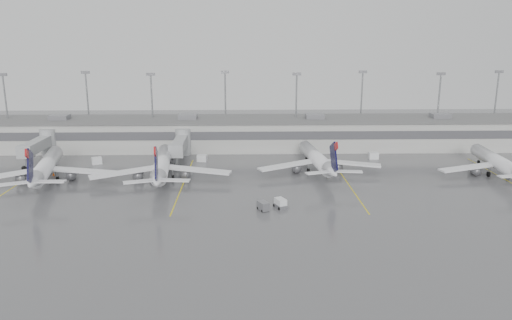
{
  "coord_description": "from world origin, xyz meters",
  "views": [
    {
      "loc": [
        -4.38,
        -78.08,
        30.79
      ],
      "look_at": [
        -2.04,
        24.0,
        5.0
      ],
      "focal_mm": 35.0,
      "sensor_mm": 36.0,
      "label": 1
    }
  ],
  "objects_px": {
    "jet_far_left": "(45,167)",
    "jet_mid_right": "(318,159)",
    "baggage_tug": "(280,204)",
    "jet_mid_left": "(162,165)",
    "jet_far_right": "(499,162)"
  },
  "relations": [
    {
      "from": "jet_mid_left",
      "to": "jet_far_right",
      "type": "bearing_deg",
      "value": -4.54
    },
    {
      "from": "jet_mid_left",
      "to": "jet_far_right",
      "type": "height_order",
      "value": "jet_mid_left"
    },
    {
      "from": "jet_far_left",
      "to": "jet_far_right",
      "type": "distance_m",
      "value": 99.09
    },
    {
      "from": "jet_far_left",
      "to": "baggage_tug",
      "type": "xyz_separation_m",
      "value": [
        49.06,
        -17.64,
        -2.65
      ]
    },
    {
      "from": "jet_mid_right",
      "to": "baggage_tug",
      "type": "relative_size",
      "value": 9.94
    },
    {
      "from": "jet_far_right",
      "to": "jet_far_left",
      "type": "bearing_deg",
      "value": -174.8
    },
    {
      "from": "jet_mid_left",
      "to": "baggage_tug",
      "type": "xyz_separation_m",
      "value": [
        24.46,
        -18.47,
        -2.71
      ]
    },
    {
      "from": "jet_far_left",
      "to": "jet_mid_left",
      "type": "relative_size",
      "value": 0.98
    },
    {
      "from": "baggage_tug",
      "to": "jet_far_left",
      "type": "bearing_deg",
      "value": 135.42
    },
    {
      "from": "jet_far_left",
      "to": "jet_mid_right",
      "type": "xyz_separation_m",
      "value": [
        59.19,
        6.27,
        -0.14
      ]
    },
    {
      "from": "jet_far_left",
      "to": "jet_far_right",
      "type": "xyz_separation_m",
      "value": [
        99.06,
        2.3,
        -0.2
      ]
    },
    {
      "from": "jet_far_left",
      "to": "jet_far_right",
      "type": "height_order",
      "value": "jet_far_left"
    },
    {
      "from": "jet_far_left",
      "to": "baggage_tug",
      "type": "height_order",
      "value": "jet_far_left"
    },
    {
      "from": "jet_far_left",
      "to": "baggage_tug",
      "type": "distance_m",
      "value": 52.2
    },
    {
      "from": "jet_mid_right",
      "to": "baggage_tug",
      "type": "bearing_deg",
      "value": -118.9
    }
  ]
}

